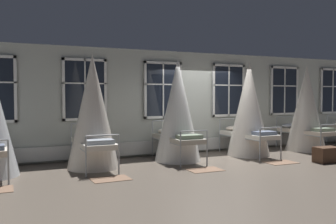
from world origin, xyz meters
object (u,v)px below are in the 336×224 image
object	(u,v)px
cot_third	(178,112)
cot_fifth	(306,109)
cot_second	(93,113)
travel_trunk	(327,155)
cot_fourth	(249,110)

from	to	relation	value
cot_third	cot_fifth	bearing A→B (deg)	-88.55
cot_fifth	cot_second	bearing A→B (deg)	90.86
cot_second	travel_trunk	xyz separation A→B (m)	(5.73, -1.79, -1.13)
cot_fourth	cot_fifth	size ratio (longest dim) A/B	1.02
cot_third	travel_trunk	xyz separation A→B (m)	(3.44, -1.84, -1.11)
cot_fourth	cot_fifth	distance (m)	2.27
cot_second	cot_fourth	distance (m)	4.56
cot_fifth	travel_trunk	bearing A→B (deg)	149.60
cot_fifth	cot_fourth	bearing A→B (deg)	91.98
cot_second	cot_third	world-z (taller)	cot_second
cot_second	cot_fourth	xyz separation A→B (m)	(4.56, -0.01, -0.00)
travel_trunk	cot_fourth	bearing A→B (deg)	123.25
cot_third	cot_fourth	bearing A→B (deg)	-90.03
cot_fifth	travel_trunk	world-z (taller)	cot_fifth
cot_third	cot_fourth	distance (m)	2.27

